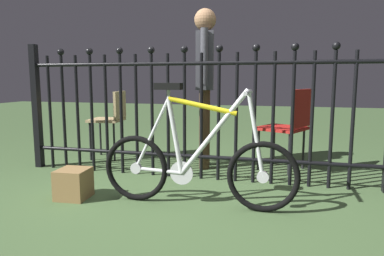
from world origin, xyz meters
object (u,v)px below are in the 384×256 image
chair_red (290,122)px  display_crate (74,184)px  bicycle (196,164)px  chair_tan (112,116)px  person_visitor (205,74)px

chair_red → display_crate: size_ratio=3.56×
display_crate → chair_red: bearing=38.2°
bicycle → display_crate: 1.02m
chair_red → chair_tan: (-2.05, 0.07, -0.00)m
chair_red → person_visitor: person_visitor is taller
chair_tan → person_visitor: (1.17, -0.13, 0.50)m
chair_red → display_crate: chair_red is taller
chair_red → person_visitor: 1.01m
person_visitor → chair_red: bearing=4.0°
bicycle → person_visitor: size_ratio=0.89×
display_crate → person_visitor: bearing=57.7°
chair_tan → person_visitor: person_visitor is taller
chair_red → bicycle: bearing=-119.0°
person_visitor → display_crate: (-0.80, -1.26, -0.89)m
chair_tan → display_crate: chair_tan is taller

